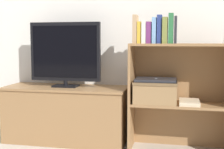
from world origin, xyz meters
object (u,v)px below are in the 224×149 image
(book_plum, at_px, (149,33))
(book_forest, at_px, (171,29))
(book_navy, at_px, (160,29))
(book_charcoal, at_px, (176,30))
(book_skyblue, at_px, (154,31))
(storage_basket_left, at_px, (156,91))
(tv, at_px, (65,53))
(book_olive, at_px, (165,31))
(laptop, at_px, (156,80))
(tv_stand, at_px, (66,114))
(book_ivory, at_px, (144,32))
(book_tan, at_px, (136,29))
(book_mustard, at_px, (140,33))
(magazine_stack, at_px, (189,102))

(book_plum, height_order, book_forest, book_forest)
(book_navy, xyz_separation_m, book_charcoal, (0.12, 0.00, -0.01))
(book_skyblue, xyz_separation_m, storage_basket_left, (0.01, 0.04, -0.49))
(tv, bearing_deg, book_charcoal, -5.71)
(book_olive, relative_size, laptop, 0.61)
(book_skyblue, distance_m, book_navy, 0.04)
(tv_stand, height_order, book_ivory, book_ivory)
(storage_basket_left, bearing_deg, book_ivory, -158.36)
(book_olive, bearing_deg, book_plum, 180.00)
(book_ivory, distance_m, book_navy, 0.12)
(book_tan, bearing_deg, book_navy, 0.00)
(book_mustard, distance_m, book_navy, 0.16)
(tv_stand, bearing_deg, tv, -90.00)
(book_mustard, distance_m, magazine_stack, 0.69)
(tv, distance_m, book_skyblue, 0.82)
(book_tan, height_order, book_plum, book_tan)
(book_forest, bearing_deg, book_ivory, 180.00)
(book_forest, relative_size, magazine_stack, 0.98)
(tv, relative_size, book_tan, 2.84)
(book_ivory, bearing_deg, storage_basket_left, 21.64)
(book_skyblue, xyz_separation_m, book_olive, (0.08, 0.00, -0.00))
(tv, distance_m, book_navy, 0.86)
(book_ivory, bearing_deg, book_navy, 0.00)
(book_olive, xyz_separation_m, storage_basket_left, (-0.07, 0.04, -0.49))
(magazine_stack, bearing_deg, book_tan, -176.51)
(book_mustard, bearing_deg, magazine_stack, 3.79)
(book_mustard, height_order, laptop, book_mustard)
(tv, bearing_deg, book_ivory, -7.66)
(tv_stand, relative_size, magazine_stack, 4.65)
(book_ivory, bearing_deg, magazine_stack, 4.17)
(book_tan, height_order, book_ivory, book_tan)
(book_tan, distance_m, laptop, 0.44)
(book_navy, bearing_deg, tv_stand, 173.33)
(tv_stand, bearing_deg, book_skyblue, -7.00)
(book_plum, xyz_separation_m, book_charcoal, (0.21, 0.00, 0.02))
(tv_stand, relative_size, laptop, 3.32)
(tv, relative_size, book_plum, 3.75)
(tv_stand, bearing_deg, book_olive, -6.34)
(book_charcoal, height_order, storage_basket_left, book_charcoal)
(book_mustard, height_order, book_ivory, book_ivory)
(book_forest, distance_m, storage_basket_left, 0.52)
(book_skyblue, relative_size, book_olive, 1.00)
(magazine_stack, bearing_deg, book_plum, -175.35)
(book_tan, bearing_deg, storage_basket_left, 12.78)
(book_forest, xyz_separation_m, storage_basket_left, (-0.12, 0.04, -0.50))
(book_skyblue, xyz_separation_m, laptop, (0.01, 0.04, -0.40))
(book_mustard, bearing_deg, book_olive, 0.00)
(storage_basket_left, xyz_separation_m, laptop, (0.00, -0.00, 0.09))
(tv_stand, relative_size, book_charcoal, 5.23)
(tv, height_order, magazine_stack, tv)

